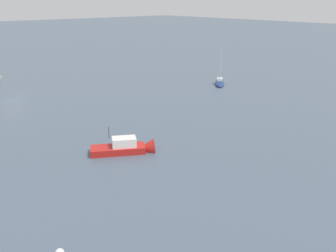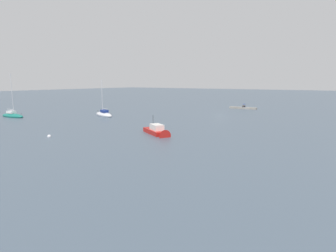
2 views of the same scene
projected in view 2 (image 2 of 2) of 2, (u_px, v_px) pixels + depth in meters
ground_plane at (220, 115)px, 76.75m from camera, size 500.00×500.00×0.00m
seawall_pier at (243, 108)px, 93.84m from camera, size 9.36×1.50×0.65m
person_seated_dark_left at (245, 106)px, 93.38m from camera, size 0.41×0.61×0.73m
person_seated_brown_right at (243, 106)px, 93.67m from camera, size 0.41×0.61×0.73m
umbrella_open_navy at (244, 104)px, 93.43m from camera, size 1.21×1.21×1.27m
sailboat_teal_mid at (13, 116)px, 72.48m from camera, size 8.49×3.06×12.03m
sailboat_white_far at (104, 114)px, 75.06m from camera, size 8.81×5.00×10.44m
motorboat_red_near at (158, 132)px, 48.64m from camera, size 7.51×5.67×4.14m
mooring_buoy_near at (49, 137)px, 46.55m from camera, size 0.65×0.65×0.65m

